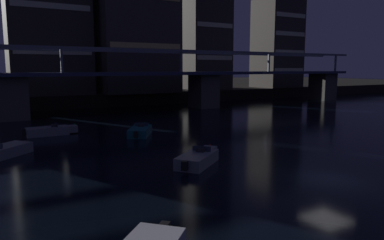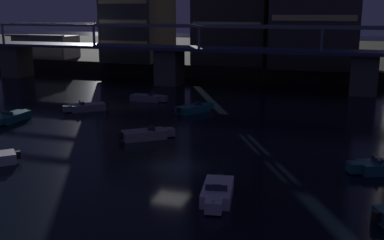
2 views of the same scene
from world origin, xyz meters
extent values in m
plane|color=black|center=(0.00, 0.00, 0.00)|extent=(400.00, 400.00, 0.00)
cube|color=black|center=(0.00, 85.78, 1.10)|extent=(240.00, 80.00, 2.20)
cube|color=#4C4944|center=(-43.44, 37.78, 2.77)|extent=(3.60, 4.40, 5.55)
cube|color=#4C4944|center=(-14.48, 37.78, 2.77)|extent=(3.60, 4.40, 5.55)
cube|color=#4C4944|center=(14.48, 37.78, 2.77)|extent=(3.60, 4.40, 5.55)
cube|color=#2D3856|center=(0.00, 37.78, 5.78)|extent=(92.87, 6.40, 0.45)
cube|color=slate|center=(0.00, 34.88, 9.20)|extent=(92.87, 0.36, 0.36)
cube|color=slate|center=(0.00, 40.68, 9.20)|extent=(92.87, 0.36, 0.36)
cube|color=slate|center=(-43.44, 34.88, 7.60)|extent=(0.30, 0.30, 3.20)
cube|color=slate|center=(-26.06, 34.88, 7.60)|extent=(0.30, 0.30, 3.20)
cube|color=slate|center=(-8.69, 34.88, 7.60)|extent=(0.30, 0.30, 3.20)
cube|color=slate|center=(8.69, 34.88, 7.60)|extent=(0.30, 0.30, 3.20)
cube|color=#423D38|center=(-25.59, 50.87, 11.27)|extent=(10.01, 13.41, 18.13)
cube|color=#F2D172|center=(-25.59, 44.12, 5.83)|extent=(9.21, 0.10, 0.90)
cube|color=#F2D172|center=(-25.59, 44.12, 9.45)|extent=(9.21, 0.10, 0.90)
cube|color=#F2D172|center=(-25.59, 44.12, 13.08)|extent=(9.21, 0.10, 0.90)
cube|color=beige|center=(-7.63, 46.66, 9.17)|extent=(11.74, 0.10, 0.90)
cube|color=#F2D172|center=(6.85, 43.86, 10.37)|extent=(12.72, 0.10, 0.90)
cube|color=#B2AD9E|center=(-45.65, 49.78, 4.40)|extent=(12.00, 6.00, 4.40)
cube|color=#EAD88C|center=(-45.65, 46.73, 3.96)|extent=(11.20, 0.10, 2.64)
cube|color=#4C4C51|center=(-45.65, 46.18, 6.75)|extent=(12.40, 1.60, 0.30)
cube|color=black|center=(-11.85, -2.28, 0.50)|extent=(0.51, 0.51, 0.60)
cube|color=#196066|center=(13.07, 2.94, 0.45)|extent=(1.21, 1.26, 0.70)
cube|color=#283342|center=(14.51, 3.53, 0.98)|extent=(0.60, 1.29, 0.36)
cube|color=#262628|center=(14.74, 3.62, 0.92)|extent=(0.58, 0.67, 0.24)
sphere|color=red|center=(12.84, 2.85, 0.88)|extent=(0.12, 0.12, 0.12)
cube|color=#196066|center=(-21.38, 9.01, 0.40)|extent=(1.90, 3.95, 0.80)
cube|color=#283342|center=(-21.36, 8.16, 0.98)|extent=(1.35, 0.13, 0.36)
cube|color=#262628|center=(-21.37, 8.41, 0.92)|extent=(0.57, 0.41, 0.24)
cube|color=black|center=(-21.44, 11.16, 0.50)|extent=(0.37, 0.37, 0.60)
cube|color=gray|center=(-5.13, 6.70, 0.40)|extent=(4.19, 3.82, 0.80)
cube|color=gray|center=(-3.23, 8.18, 0.45)|extent=(1.32, 1.33, 0.70)
cube|color=#283342|center=(-4.46, 7.22, 0.98)|extent=(0.91, 1.13, 0.36)
cube|color=#262628|center=(-4.65, 7.07, 0.92)|extent=(0.66, 0.69, 0.24)
cube|color=black|center=(-6.83, 5.37, 0.50)|extent=(0.51, 0.51, 0.60)
sphere|color=red|center=(-3.03, 8.33, 0.88)|extent=(0.12, 0.12, 0.12)
cube|color=#196066|center=(-4.44, 18.99, 0.40)|extent=(3.58, 4.27, 0.80)
cube|color=#196066|center=(-3.17, 21.04, 0.45)|extent=(1.32, 1.29, 0.70)
cube|color=#283342|center=(-3.99, 19.71, 0.98)|extent=(1.20, 0.79, 0.36)
cube|color=#262628|center=(-4.12, 19.50, 0.92)|extent=(0.69, 0.63, 0.24)
cube|color=black|center=(-5.57, 17.16, 0.50)|extent=(0.50, 0.50, 0.60)
sphere|color=#33D84C|center=(-3.04, 21.25, 0.88)|extent=(0.12, 0.12, 0.12)
cube|color=silver|center=(4.88, -4.50, 0.40)|extent=(2.43, 4.16, 0.80)
cube|color=silver|center=(5.28, -6.87, 0.45)|extent=(1.13, 1.05, 0.70)
cube|color=#283342|center=(5.02, -5.34, 0.98)|extent=(1.35, 0.32, 0.36)
cube|color=#262628|center=(4.98, -5.09, 0.92)|extent=(0.62, 0.49, 0.24)
cube|color=black|center=(4.52, -2.37, 0.50)|extent=(0.41, 0.41, 0.60)
sphere|color=#33D84C|center=(5.32, -7.11, 0.88)|extent=(0.12, 0.12, 0.12)
cube|color=gray|center=(-16.46, 16.05, 0.40)|extent=(4.11, 3.95, 0.80)
cube|color=gray|center=(-18.25, 14.45, 0.45)|extent=(1.33, 1.34, 0.70)
cube|color=#283342|center=(-17.10, 15.49, 0.98)|extent=(0.98, 1.07, 0.36)
cube|color=#262628|center=(-16.91, 15.65, 0.92)|extent=(0.67, 0.68, 0.24)
cube|color=black|center=(-14.86, 17.49, 0.50)|extent=(0.51, 0.51, 0.60)
sphere|color=#33D84C|center=(-18.44, 14.28, 0.88)|extent=(0.12, 0.12, 0.12)
cube|color=black|center=(14.14, -5.51, 0.50)|extent=(0.48, 0.48, 0.60)
cube|color=gray|center=(-12.36, 23.69, 0.40)|extent=(3.92, 1.82, 0.80)
cube|color=gray|center=(-9.95, 23.70, 0.45)|extent=(0.90, 0.99, 0.70)
cube|color=#283342|center=(-11.51, 23.69, 0.98)|extent=(0.11, 1.35, 0.36)
cube|color=#262628|center=(-11.76, 23.69, 0.92)|extent=(0.40, 0.56, 0.24)
cube|color=black|center=(-14.51, 23.68, 0.50)|extent=(0.36, 0.36, 0.60)
sphere|color=#33D84C|center=(-9.70, 23.70, 0.88)|extent=(0.12, 0.12, 0.12)
camera|label=1|loc=(-17.38, -14.04, 6.59)|focal=33.79mm
camera|label=2|loc=(11.91, -31.00, 11.47)|focal=43.55mm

